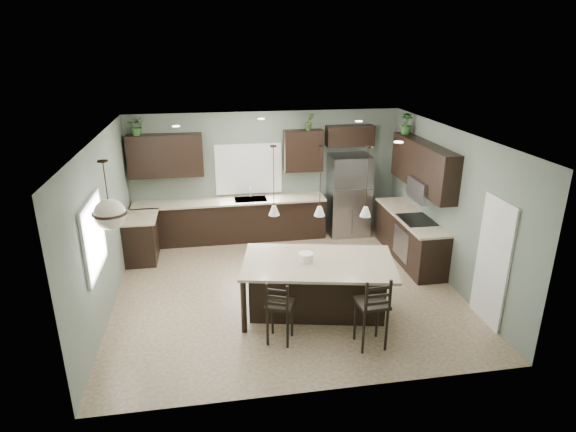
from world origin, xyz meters
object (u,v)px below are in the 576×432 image
Objects in this scene: refrigerator at (349,195)px; bar_stool_right at (372,311)px; serving_dish at (306,257)px; plant_back_left at (137,126)px; bar_stool_left at (280,311)px; kitchen_island at (318,287)px.

bar_stool_right is at bearing -101.72° from refrigerator.
bar_stool_right is at bearing -54.38° from serving_dish.
plant_back_left is at bearing 178.28° from refrigerator.
bar_stool_left is at bearing -60.66° from plant_back_left.
bar_stool_left reaches higher than kitchen_island.
serving_dish is 1.03m from bar_stool_left.
bar_stool_right reaches higher than bar_stool_left.
refrigerator is at bearing -1.72° from plant_back_left.
bar_stool_left is (-0.53, -0.73, -0.48)m from serving_dish.
plant_back_left is (-3.61, 4.45, 2.01)m from bar_stool_right.
kitchen_island is at bearing -48.41° from plant_back_left.
bar_stool_right is at bearing -50.96° from plant_back_left.
kitchen_island is (-1.46, -3.30, -0.46)m from refrigerator.
plant_back_left is at bearing 143.37° from kitchen_island.
refrigerator is 7.71× the size of serving_dish.
refrigerator is 1.79× the size of bar_stool_left.
refrigerator is 0.77× the size of kitchen_island.
plant_back_left reaches higher than refrigerator.
plant_back_left is (-2.85, 3.39, 1.59)m from serving_dish.
bar_stool_right reaches higher than serving_dish.
kitchen_island is 2.33× the size of bar_stool_left.
bar_stool_left is (-0.73, -0.69, 0.05)m from kitchen_island.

